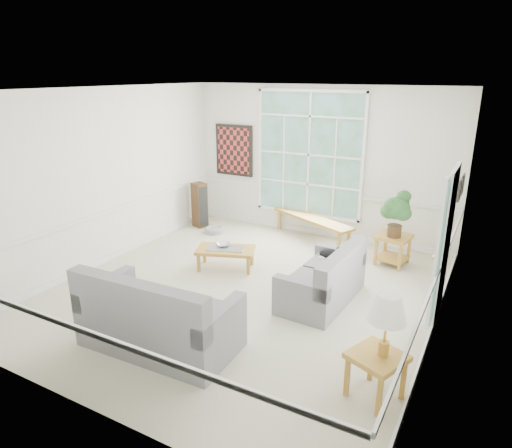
{
  "coord_description": "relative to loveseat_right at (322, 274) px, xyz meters",
  "views": [
    {
      "loc": [
        3.21,
        -5.5,
        3.23
      ],
      "look_at": [
        0.1,
        0.2,
        1.05
      ],
      "focal_mm": 32.0,
      "sensor_mm": 36.0,
      "label": 1
    }
  ],
  "objects": [
    {
      "name": "pewter_bowl",
      "position": [
        -1.92,
        0.36,
        -0.02
      ],
      "size": [
        0.41,
        0.41,
        0.07
      ],
      "primitive_type": "imported",
      "rotation": [
        0.0,
        0.0,
        0.76
      ],
      "color": "#A1A1A6",
      "rests_on": "coffee_table"
    },
    {
      "name": "loveseat_right",
      "position": [
        0.0,
        0.0,
        0.0
      ],
      "size": [
        0.88,
        1.59,
        0.84
      ],
      "primitive_type": "cube",
      "rotation": [
        0.0,
        0.0,
        -0.05
      ],
      "color": "slate",
      "rests_on": "floor"
    },
    {
      "name": "floor_speaker",
      "position": [
        -3.55,
        1.93,
        0.06
      ],
      "size": [
        0.37,
        0.33,
        0.97
      ],
      "primitive_type": "cube",
      "rotation": [
        0.0,
        0.0,
        -0.36
      ],
      "color": "#3E2815",
      "rests_on": "floor"
    },
    {
      "name": "wall_frame_far",
      "position": [
        1.56,
        1.85,
        1.13
      ],
      "size": [
        0.04,
        0.26,
        0.32
      ],
      "primitive_type": "cube",
      "color": "black",
      "rests_on": "wall_right"
    },
    {
      "name": "end_table",
      "position": [
        0.61,
        1.85,
        -0.15
      ],
      "size": [
        0.61,
        0.61,
        0.54
      ],
      "primitive_type": "cube",
      "rotation": [
        0.0,
        0.0,
        -0.15
      ],
      "color": "#AE7D2D",
      "rests_on": "floor"
    },
    {
      "name": "ceiling",
      "position": [
        -1.15,
        -0.3,
        2.58
      ],
      "size": [
        5.5,
        6.0,
        0.02
      ],
      "primitive_type": "cube",
      "color": "white",
      "rests_on": "ground"
    },
    {
      "name": "cat",
      "position": [
        -0.06,
        0.55,
        0.1
      ],
      "size": [
        0.45,
        0.39,
        0.18
      ],
      "primitive_type": "ellipsoid",
      "rotation": [
        0.0,
        0.0,
        -0.38
      ],
      "color": "black",
      "rests_on": "loveseat_right"
    },
    {
      "name": "window_bench",
      "position": [
        -1.1,
        2.35,
        -0.19
      ],
      "size": [
        1.93,
        1.17,
        0.46
      ],
      "primitive_type": "cube",
      "rotation": [
        0.0,
        0.0,
        -0.44
      ],
      "color": "#AE7D2D",
      "rests_on": "floor"
    },
    {
      "name": "wall_front",
      "position": [
        -1.15,
        -3.3,
        1.08
      ],
      "size": [
        5.5,
        0.02,
        3.0
      ],
      "primitive_type": "cube",
      "color": "white",
      "rests_on": "ground"
    },
    {
      "name": "wall_art",
      "position": [
        -3.1,
        2.65,
        1.18
      ],
      "size": [
        0.9,
        0.06,
        1.1
      ],
      "primitive_type": "cube",
      "color": "maroon",
      "rests_on": "wall_back"
    },
    {
      "name": "floor",
      "position": [
        -1.15,
        -0.3,
        -0.43
      ],
      "size": [
        5.5,
        6.0,
        0.01
      ],
      "primitive_type": "cube",
      "color": "#BFB99E",
      "rests_on": "ground"
    },
    {
      "name": "coffee_table",
      "position": [
        -1.85,
        0.29,
        -0.24
      ],
      "size": [
        1.1,
        0.84,
        0.36
      ],
      "primitive_type": "cube",
      "rotation": [
        0.0,
        0.0,
        0.36
      ],
      "color": "#AE7D2D",
      "rests_on": "floor"
    },
    {
      "name": "pet_bed",
      "position": [
        -3.03,
        1.72,
        -0.36
      ],
      "size": [
        0.45,
        0.45,
        0.12
      ],
      "primitive_type": "cylinder",
      "rotation": [
        0.0,
        0.0,
        -0.12
      ],
      "color": "gray",
      "rests_on": "floor"
    },
    {
      "name": "loveseat_front",
      "position": [
        -1.31,
        -2.05,
        0.09
      ],
      "size": [
        1.92,
        1.04,
        1.02
      ],
      "primitive_type": "cube",
      "rotation": [
        0.0,
        0.0,
        0.04
      ],
      "color": "slate",
      "rests_on": "floor"
    },
    {
      "name": "entry_door",
      "position": [
        1.56,
        0.3,
        0.63
      ],
      "size": [
        0.08,
        0.9,
        2.1
      ],
      "primitive_type": "cube",
      "color": "white",
      "rests_on": "floor"
    },
    {
      "name": "wall_back",
      "position": [
        -1.15,
        2.7,
        1.08
      ],
      "size": [
        5.5,
        0.02,
        3.0
      ],
      "primitive_type": "cube",
      "color": "white",
      "rests_on": "ground"
    },
    {
      "name": "side_table",
      "position": [
        1.25,
        -1.75,
        -0.16
      ],
      "size": [
        0.66,
        0.66,
        0.51
      ],
      "primitive_type": "cube",
      "rotation": [
        0.0,
        0.0,
        -0.39
      ],
      "color": "#AE7D2D",
      "rests_on": "floor"
    },
    {
      "name": "houseplant",
      "position": [
        0.62,
        1.79,
        0.53
      ],
      "size": [
        0.58,
        0.58,
        0.82
      ],
      "primitive_type": null,
      "rotation": [
        0.0,
        0.0,
        -0.24
      ],
      "color": "#2B5A2A",
      "rests_on": "end_table"
    },
    {
      "name": "wall_left",
      "position": [
        -3.9,
        -0.3,
        1.08
      ],
      "size": [
        0.02,
        6.0,
        3.0
      ],
      "primitive_type": "cube",
      "color": "white",
      "rests_on": "ground"
    },
    {
      "name": "table_lamp",
      "position": [
        1.3,
        -1.73,
        0.43
      ],
      "size": [
        0.41,
        0.41,
        0.67
      ],
      "primitive_type": null,
      "rotation": [
        0.0,
        0.0,
        -0.05
      ],
      "color": "silver",
      "rests_on": "side_table"
    },
    {
      "name": "window_back",
      "position": [
        -1.35,
        2.66,
        1.23
      ],
      "size": [
        2.3,
        0.08,
        2.4
      ],
      "primitive_type": "cube",
      "color": "white",
      "rests_on": "wall_back"
    },
    {
      "name": "wall_right",
      "position": [
        1.6,
        -0.3,
        1.08
      ],
      "size": [
        0.02,
        6.0,
        3.0
      ],
      "primitive_type": "cube",
      "color": "white",
      "rests_on": "ground"
    },
    {
      "name": "door_sidelight",
      "position": [
        1.56,
        -0.33,
        0.73
      ],
      "size": [
        0.08,
        0.26,
        1.9
      ],
      "primitive_type": "cube",
      "color": "white",
      "rests_on": "wall_right"
    },
    {
      "name": "wall_frame_near",
      "position": [
        1.56,
        1.45,
        1.13
      ],
      "size": [
        0.04,
        0.26,
        0.32
      ],
      "primitive_type": "cube",
      "color": "black",
      "rests_on": "wall_right"
    }
  ]
}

